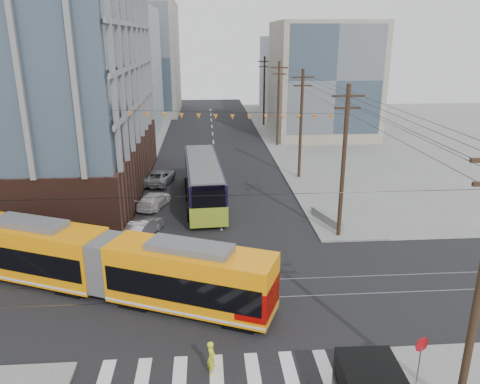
# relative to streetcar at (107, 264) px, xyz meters

# --- Properties ---
(ground) EXTENTS (160.00, 160.00, 0.00)m
(ground) POSITION_rel_streetcar_xyz_m (6.69, -4.13, -1.85)
(ground) COLOR slate
(bg_bldg_nw_near) EXTENTS (18.00, 16.00, 18.00)m
(bg_bldg_nw_near) POSITION_rel_streetcar_xyz_m (-10.31, 47.87, 7.15)
(bg_bldg_nw_near) COLOR #8C99A5
(bg_bldg_nw_near) RESTS_ON ground
(bg_bldg_ne_near) EXTENTS (14.00, 14.00, 16.00)m
(bg_bldg_ne_near) POSITION_rel_streetcar_xyz_m (22.69, 43.87, 6.15)
(bg_bldg_ne_near) COLOR gray
(bg_bldg_ne_near) RESTS_ON ground
(bg_bldg_nw_far) EXTENTS (16.00, 18.00, 20.00)m
(bg_bldg_nw_far) POSITION_rel_streetcar_xyz_m (-7.31, 67.87, 8.15)
(bg_bldg_nw_far) COLOR gray
(bg_bldg_nw_far) RESTS_ON ground
(bg_bldg_ne_far) EXTENTS (16.00, 16.00, 14.00)m
(bg_bldg_ne_far) POSITION_rel_streetcar_xyz_m (24.69, 63.87, 5.15)
(bg_bldg_ne_far) COLOR #8C99A5
(bg_bldg_ne_far) RESTS_ON ground
(utility_pole_near) EXTENTS (0.30, 0.30, 11.00)m
(utility_pole_near) POSITION_rel_streetcar_xyz_m (15.19, -10.13, 3.65)
(utility_pole_near) COLOR black
(utility_pole_near) RESTS_ON ground
(utility_pole_far) EXTENTS (0.30, 0.30, 11.00)m
(utility_pole_far) POSITION_rel_streetcar_xyz_m (15.19, 51.87, 3.65)
(utility_pole_far) COLOR black
(utility_pole_far) RESTS_ON ground
(streetcar) EXTENTS (18.71, 9.98, 3.70)m
(streetcar) POSITION_rel_streetcar_xyz_m (0.00, 0.00, 0.00)
(streetcar) COLOR #FF9106
(streetcar) RESTS_ON ground
(city_bus) EXTENTS (3.72, 13.59, 3.81)m
(city_bus) POSITION_rel_streetcar_xyz_m (5.36, 15.19, 0.06)
(city_bus) COLOR black
(city_bus) RESTS_ON ground
(parked_car_silver) EXTENTS (2.82, 4.34, 1.35)m
(parked_car_silver) POSITION_rel_streetcar_xyz_m (0.93, 8.05, -1.17)
(parked_car_silver) COLOR #959698
(parked_car_silver) RESTS_ON ground
(parked_car_white) EXTENTS (3.03, 4.77, 1.29)m
(parked_car_white) POSITION_rel_streetcar_xyz_m (1.09, 14.21, -1.20)
(parked_car_white) COLOR silver
(parked_car_white) RESTS_ON ground
(parked_car_grey) EXTENTS (3.20, 5.48, 1.43)m
(parked_car_grey) POSITION_rel_streetcar_xyz_m (0.97, 20.90, -1.13)
(parked_car_grey) COLOR slate
(parked_car_grey) RESTS_ON ground
(pedestrian) EXTENTS (0.48, 0.64, 1.60)m
(pedestrian) POSITION_rel_streetcar_xyz_m (5.68, -7.11, -1.05)
(pedestrian) COLOR yellow
(pedestrian) RESTS_ON ground
(stop_sign) EXTENTS (0.87, 0.87, 2.25)m
(stop_sign) POSITION_rel_streetcar_xyz_m (14.24, -8.56, -0.72)
(stop_sign) COLOR #A1080E
(stop_sign) RESTS_ON ground
(jersey_barrier) EXTENTS (2.01, 3.95, 0.77)m
(jersey_barrier) POSITION_rel_streetcar_xyz_m (14.99, 9.48, -1.46)
(jersey_barrier) COLOR slate
(jersey_barrier) RESTS_ON ground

